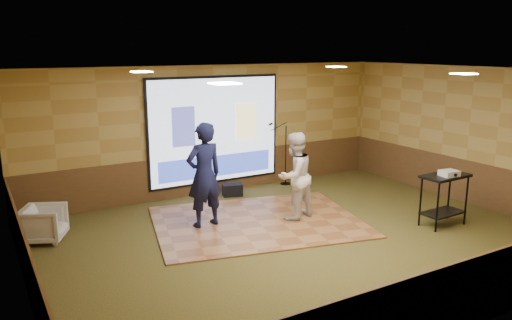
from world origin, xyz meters
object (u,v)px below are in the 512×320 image
player_left (204,175)px  av_table (444,190)px  duffel_bag (232,190)px  mic_stand (284,165)px  dance_floor (257,222)px  projector (449,173)px  player_right (294,176)px  projector_screen (215,131)px  banquet_chair (44,224)px

player_left → av_table: size_ratio=1.98×
av_table → duffel_bag: size_ratio=2.26×
mic_stand → dance_floor: bearing=-125.4°
player_left → projector: bearing=144.1°
player_right → projector: 2.93m
projector_screen → dance_floor: projector_screen is taller
av_table → projector: (-0.02, -0.09, 0.35)m
projector → banquet_chair: size_ratio=0.45×
player_left → mic_stand: size_ratio=1.25×
duffel_bag → av_table: bearing=-55.3°
player_left → player_right: (1.73, -0.50, -0.13)m
projector_screen → player_right: projector_screen is taller
projector_screen → dance_floor: (-0.21, -2.32, -1.46)m
player_right → mic_stand: bearing=-133.5°
av_table → projector: projector is taller
projector_screen → duffel_bag: projector_screen is taller
duffel_bag → player_left: bearing=-131.8°
projector_screen → mic_stand: (1.77, -0.23, -0.98)m
mic_stand → duffel_bag: (-1.57, -0.22, -0.36)m
player_left → banquet_chair: bearing=-21.3°
projector_screen → av_table: projector_screen is taller
banquet_chair → dance_floor: bearing=-80.9°
player_left → banquet_chair: size_ratio=2.83×
projector → player_right: bearing=148.5°
mic_stand → banquet_chair: 5.86m
player_left → av_table: player_left is taller
av_table → duffel_bag: bearing=124.7°
player_right → mic_stand: size_ratio=1.08×
projector_screen → projector: 5.19m
projector_screen → player_right: (0.52, -2.52, -0.57)m
player_right → banquet_chair: (-4.52, 1.27, -0.58)m
mic_stand → projector_screen: bearing=-179.4°
projector_screen → projector: (2.81, -4.35, -0.41)m
projector_screen → mic_stand: projector_screen is taller
player_left → duffel_bag: bearing=-137.7°
player_left → player_right: player_left is taller
dance_floor → av_table: (3.04, -1.94, 0.71)m
mic_stand → duffel_bag: mic_stand is taller
player_right → av_table: 2.89m
mic_stand → banquet_chair: bearing=-161.9°
player_right → banquet_chair: bearing=-30.6°
dance_floor → mic_stand: size_ratio=2.47×
player_right → mic_stand: (1.25, 2.29, -0.41)m
dance_floor → banquet_chair: banquet_chair is taller
player_right → duffel_bag: player_right is taller
projector_screen → banquet_chair: 4.35m
dance_floor → banquet_chair: 3.95m
av_table → banquet_chair: 7.47m
dance_floor → mic_stand: bearing=46.5°
projector_screen → banquet_chair: (-4.00, -1.25, -1.15)m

